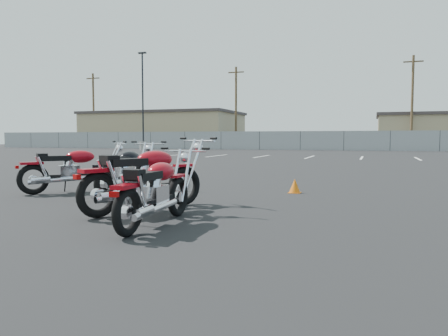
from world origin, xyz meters
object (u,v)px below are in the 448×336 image
(motorcycle_second_black, at_px, (125,171))
(motorcycle_rear_red, at_px, (156,191))
(motorcycle_front_red, at_px, (71,169))
(motorcycle_third_red, at_px, (145,178))

(motorcycle_second_black, bearing_deg, motorcycle_rear_red, -51.34)
(motorcycle_front_red, height_order, motorcycle_third_red, motorcycle_third_red)
(motorcycle_front_red, relative_size, motorcycle_second_black, 0.90)
(motorcycle_second_black, bearing_deg, motorcycle_third_red, -50.06)
(motorcycle_third_red, distance_m, motorcycle_rear_red, 1.19)
(motorcycle_third_red, bearing_deg, motorcycle_rear_red, -53.60)
(motorcycle_second_black, bearing_deg, motorcycle_front_red, 178.93)
(motorcycle_second_black, relative_size, motorcycle_rear_red, 1.07)
(motorcycle_front_red, height_order, motorcycle_rear_red, motorcycle_front_red)
(motorcycle_front_red, height_order, motorcycle_second_black, motorcycle_front_red)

